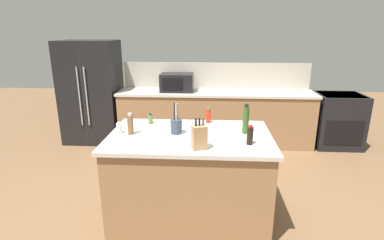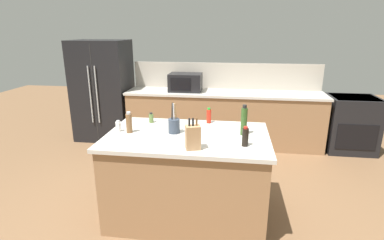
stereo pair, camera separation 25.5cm
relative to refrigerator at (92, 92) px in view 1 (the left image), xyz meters
name	(u,v)px [view 1 (the left image)]	position (x,y,z in m)	size (l,w,h in m)	color
ground_plane	(190,214)	(1.91, -2.25, -0.90)	(14.00, 14.00, 0.00)	brown
back_counter_run	(215,118)	(2.21, -0.05, -0.42)	(3.37, 0.66, 0.94)	#936B47
wall_backsplash	(216,76)	(2.21, 0.27, 0.27)	(3.33, 0.03, 0.46)	#B2A899
kitchen_island	(190,176)	(1.91, -2.25, -0.42)	(1.66, 1.05, 0.94)	#936B47
refrigerator	(92,92)	(0.00, 0.00, 0.00)	(0.97, 0.75, 1.79)	black
range_oven	(337,120)	(4.32, -0.05, -0.43)	(0.76, 0.65, 0.92)	black
microwave	(177,82)	(1.54, -0.05, 0.20)	(0.55, 0.39, 0.30)	black
knife_block	(199,137)	(2.02, -2.62, 0.16)	(0.15, 0.13, 0.29)	#A87C54
utensil_crock	(176,126)	(1.77, -2.21, 0.13)	(0.12, 0.12, 0.32)	#333D4C
pepper_grinder	(130,124)	(1.30, -2.27, 0.15)	(0.06, 0.06, 0.22)	brown
salt_shaker	(119,128)	(1.18, -2.25, 0.10)	(0.06, 0.06, 0.12)	silver
olive_oil_bottle	(246,120)	(2.48, -2.17, 0.19)	(0.06, 0.06, 0.31)	#2D4C1E
soy_sauce_bottle	(250,135)	(2.49, -2.48, 0.13)	(0.06, 0.06, 0.19)	black
hot_sauce_bottle	(208,116)	(2.10, -1.83, 0.13)	(0.05, 0.05, 0.18)	red
spice_jar_oregano	(150,119)	(1.44, -1.90, 0.10)	(0.05, 0.05, 0.12)	#567038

